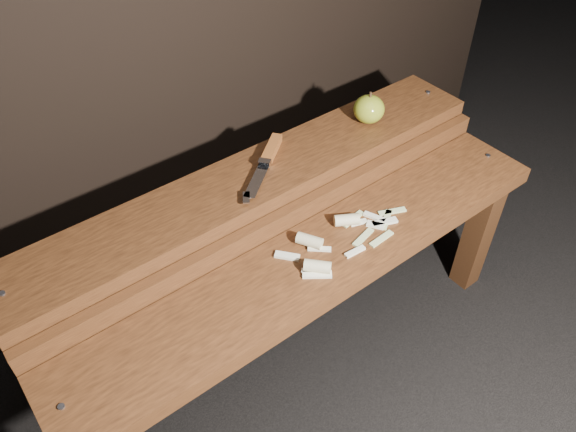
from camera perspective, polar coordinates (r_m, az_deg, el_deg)
ground at (r=1.54m, az=1.41°, el=-13.58°), size 60.00×60.00×0.00m
bench_front_tier at (r=1.23m, az=3.49°, el=-6.36°), size 1.20×0.20×0.42m
bench_rear_tier at (r=1.31m, az=-2.84°, el=1.35°), size 1.20×0.21×0.50m
apple at (r=1.42m, az=8.22°, el=10.70°), size 0.08×0.08×0.08m
knife at (r=1.28m, az=-2.05°, el=6.00°), size 0.21×0.16×0.02m
apple_scraps at (r=1.20m, az=4.76°, el=-2.48°), size 0.33×0.13×0.03m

